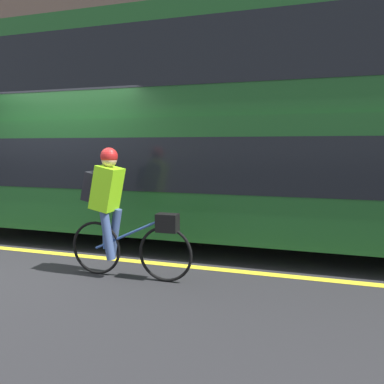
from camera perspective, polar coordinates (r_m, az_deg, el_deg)
The scene contains 7 objects.
ground_plane at distance 6.14m, azimuth -19.49°, elevation -8.93°, with size 80.00×80.00×0.00m, color #232326.
road_center_line at distance 6.15m, azimuth -19.41°, elevation -8.86°, with size 50.00×0.14×0.01m, color yellow.
sidewalk_curb at distance 10.87m, azimuth -2.27°, elevation -1.29°, with size 60.00×1.81×0.15m.
building_facade at distance 12.18m, azimuth -0.61°, elevation 22.22°, with size 60.00×0.30×9.68m.
bus at distance 6.14m, azimuth 12.18°, elevation 10.28°, with size 11.56×2.44×3.61m.
cyclist_on_bike at distance 4.75m, azimuth -11.46°, elevation -2.44°, with size 1.64×0.32×1.63m.
street_sign_post at distance 13.43m, azimuth -24.57°, elevation 5.49°, with size 0.36×0.09×2.28m.
Camera 1 is at (3.57, -4.72, 1.64)m, focal length 35.00 mm.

